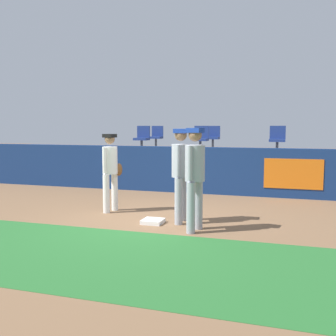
{
  "coord_description": "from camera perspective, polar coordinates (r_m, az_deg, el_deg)",
  "views": [
    {
      "loc": [
        2.67,
        -7.34,
        1.91
      ],
      "look_at": [
        0.09,
        0.88,
        1.0
      ],
      "focal_mm": 42.26,
      "sensor_mm": 36.0,
      "label": 1
    }
  ],
  "objects": [
    {
      "name": "field_wall",
      "position": [
        11.35,
        3.78,
        -0.29
      ],
      "size": [
        18.0,
        0.26,
        1.33
      ],
      "color": "navy",
      "rests_on": "ground_plane"
    },
    {
      "name": "grass_foreground_strip",
      "position": [
        6.08,
        -9.84,
        -12.33
      ],
      "size": [
        18.0,
        2.8,
        0.01
      ],
      "primitive_type": "cube",
      "color": "#26662B",
      "rests_on": "ground_plane"
    },
    {
      "name": "seat_front_center",
      "position": [
        12.72,
        4.75,
        4.43
      ],
      "size": [
        0.47,
        0.44,
        0.84
      ],
      "color": "#4C4C51",
      "rests_on": "bleacher_platform"
    },
    {
      "name": "seat_front_right",
      "position": [
        12.41,
        15.5,
        4.2
      ],
      "size": [
        0.47,
        0.44,
        0.84
      ],
      "color": "#4C4C51",
      "rests_on": "bleacher_platform"
    },
    {
      "name": "seat_back_left",
      "position": [
        15.03,
        -1.68,
        4.69
      ],
      "size": [
        0.45,
        0.44,
        0.84
      ],
      "color": "#4C4C51",
      "rests_on": "bleacher_platform"
    },
    {
      "name": "bleacher_platform",
      "position": [
        13.86,
        6.23,
        0.34
      ],
      "size": [
        18.0,
        4.8,
        1.09
      ],
      "primitive_type": "cube",
      "color": "#59595E",
      "rests_on": "ground_plane"
    },
    {
      "name": "ground_plane",
      "position": [
        8.04,
        -2.52,
        -7.72
      ],
      "size": [
        60.0,
        60.0,
        0.0
      ],
      "primitive_type": "plane",
      "color": "brown"
    },
    {
      "name": "player_runner_visitor",
      "position": [
        7.14,
        3.9,
        -0.58
      ],
      "size": [
        0.42,
        0.52,
        1.88
      ],
      "rotation": [
        0.0,
        0.0,
        -1.76
      ],
      "color": "#9EA3AD",
      "rests_on": "ground_plane"
    },
    {
      "name": "first_base",
      "position": [
        7.88,
        -2.2,
        -7.69
      ],
      "size": [
        0.4,
        0.4,
        0.08
      ],
      "primitive_type": "cube",
      "color": "white",
      "rests_on": "ground_plane"
    },
    {
      "name": "seat_back_center",
      "position": [
        14.47,
        6.54,
        4.6
      ],
      "size": [
        0.45,
        0.44,
        0.84
      ],
      "color": "#4C4C51",
      "rests_on": "bleacher_platform"
    },
    {
      "name": "seat_back_right",
      "position": [
        14.21,
        15.51,
        4.4
      ],
      "size": [
        0.47,
        0.44,
        0.84
      ],
      "color": "#4C4C51",
      "rests_on": "bleacher_platform"
    },
    {
      "name": "seat_front_left",
      "position": [
        13.3,
        -3.72,
        4.51
      ],
      "size": [
        0.45,
        0.44,
        0.84
      ],
      "color": "#4C4C51",
      "rests_on": "bleacher_platform"
    },
    {
      "name": "player_coach_visitor",
      "position": [
        7.78,
        1.83,
        -0.1
      ],
      "size": [
        0.37,
        0.52,
        1.86
      ],
      "rotation": [
        0.0,
        0.0,
        -1.53
      ],
      "color": "#9EA3AD",
      "rests_on": "ground_plane"
    },
    {
      "name": "player_fielder_home",
      "position": [
        8.89,
        -8.29,
        0.14
      ],
      "size": [
        0.41,
        0.53,
        1.74
      ],
      "rotation": [
        0.0,
        0.0,
        -1.76
      ],
      "color": "white",
      "rests_on": "ground_plane"
    }
  ]
}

